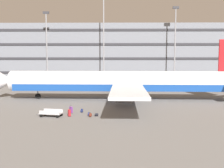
# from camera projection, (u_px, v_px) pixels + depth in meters

# --- Properties ---
(ground_plane) EXTENTS (600.00, 600.00, 0.00)m
(ground_plane) POSITION_uv_depth(u_px,v_px,m) (106.00, 98.00, 45.10)
(ground_plane) COLOR slate
(terminal_structure) EXTENTS (139.98, 16.27, 17.85)m
(terminal_structure) POSITION_uv_depth(u_px,v_px,m) (110.00, 52.00, 90.89)
(terminal_structure) COLOR slate
(terminal_structure) RESTS_ON ground_plane
(airliner) EXTENTS (42.98, 34.91, 9.94)m
(airliner) POSITION_uv_depth(u_px,v_px,m) (123.00, 82.00, 43.95)
(airliner) COLOR silver
(airliner) RESTS_ON ground_plane
(light_mast_left) EXTENTS (1.80, 0.50, 20.42)m
(light_mast_left) POSITION_uv_depth(u_px,v_px,m) (47.00, 41.00, 77.59)
(light_mast_left) COLOR gray
(light_mast_left) RESTS_ON ground_plane
(light_mast_center_left) EXTENTS (1.80, 0.50, 25.73)m
(light_mast_center_left) POSITION_uv_depth(u_px,v_px,m) (104.00, 31.00, 77.11)
(light_mast_center_left) COLOR gray
(light_mast_center_left) RESTS_ON ground_plane
(light_mast_center_right) EXTENTS (1.80, 0.50, 21.80)m
(light_mast_center_right) POSITION_uv_depth(u_px,v_px,m) (175.00, 38.00, 77.07)
(light_mast_center_right) COLOR gray
(light_mast_center_right) RESTS_ON ground_plane
(suitcase_large) EXTENTS (0.41, 0.80, 0.23)m
(suitcase_large) POSITION_uv_depth(u_px,v_px,m) (97.00, 115.00, 31.77)
(suitcase_large) COLOR black
(suitcase_large) RESTS_ON ground_plane
(suitcase_navy) EXTENTS (0.47, 0.46, 1.00)m
(suitcase_navy) POSITION_uv_depth(u_px,v_px,m) (71.00, 110.00, 33.23)
(suitcase_navy) COLOR #72388C
(suitcase_navy) RESTS_ON ground_plane
(suitcase_laid_flat) EXTENTS (0.42, 0.48, 0.95)m
(suitcase_laid_flat) POSITION_uv_depth(u_px,v_px,m) (69.00, 113.00, 31.36)
(suitcase_laid_flat) COLOR #B21E23
(suitcase_laid_flat) RESTS_ON ground_plane
(backpack_black) EXTENTS (0.27, 0.38, 0.51)m
(backpack_black) POSITION_uv_depth(u_px,v_px,m) (89.00, 114.00, 31.75)
(backpack_black) COLOR navy
(backpack_black) RESTS_ON ground_plane
(backpack_purple) EXTENTS (0.41, 0.32, 0.55)m
(backpack_purple) POSITION_uv_depth(u_px,v_px,m) (90.00, 115.00, 31.00)
(backpack_purple) COLOR #592619
(backpack_purple) RESTS_ON ground_plane
(backpack_orange) EXTENTS (0.42, 0.43, 0.57)m
(backpack_orange) POSITION_uv_depth(u_px,v_px,m) (82.00, 111.00, 33.55)
(backpack_orange) COLOR navy
(backpack_orange) RESTS_ON ground_plane
(baggage_cart) EXTENTS (3.37, 1.75, 0.82)m
(baggage_cart) POSITION_uv_depth(u_px,v_px,m) (51.00, 113.00, 31.28)
(baggage_cart) COLOR #B7B7BC
(baggage_cart) RESTS_ON ground_plane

